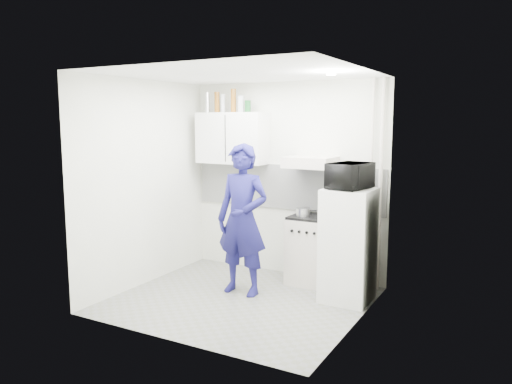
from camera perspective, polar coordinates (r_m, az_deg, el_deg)
The scene contains 23 objects.
floor at distance 5.99m, azimuth -1.87°, elevation -12.25°, with size 2.80×2.80×0.00m, color slate.
ceiling at distance 5.64m, azimuth -1.99°, elevation 13.36°, with size 2.80×2.80×0.00m, color white.
wall_back at distance 6.76m, azimuth 3.49°, elevation 1.45°, with size 2.80×2.80×0.00m, color silver.
wall_left at distance 6.49m, azimuth -12.61°, elevation 0.98°, with size 2.60×2.60×0.00m, color silver.
wall_right at distance 5.10m, azimuth 11.71°, elevation -0.90°, with size 2.60×2.60×0.00m, color silver.
person at distance 6.00m, azimuth -1.56°, elevation -3.17°, with size 0.66×0.44×1.82m, color #161450.
stove at distance 6.51m, azimuth 6.32°, elevation -6.68°, with size 0.53×0.53×0.85m, color beige.
fridge at distance 5.89m, azimuth 10.49°, elevation -6.02°, with size 0.55×0.55×1.32m, color silver.
stove_top at distance 6.41m, azimuth 6.39°, elevation -2.85°, with size 0.51×0.51×0.03m, color black.
saucepan at distance 6.38m, azimuth 5.44°, elevation -2.28°, with size 0.18×0.18×0.10m, color silver.
microwave at distance 5.75m, azimuth 10.70°, elevation 1.83°, with size 0.36×0.54×0.30m, color black.
bottle_a at distance 7.15m, azimuth -5.60°, elevation 10.14°, with size 0.07×0.07×0.28m, color silver.
bottle_b at distance 7.06m, azimuth -4.48°, elevation 10.19°, with size 0.07×0.07×0.28m, color brown.
bottle_c at distance 7.00m, azimuth -3.82°, elevation 10.07°, with size 0.06×0.06×0.25m, color #B2B7BC.
bottle_d at distance 6.91m, azimuth -2.60°, elevation 10.39°, with size 0.07×0.07×0.32m, color brown.
canister_a at distance 6.85m, azimuth -1.74°, elevation 10.01°, with size 0.09×0.09×0.22m, color #B2B7BC.
canister_b at distance 6.80m, azimuth -0.95°, elevation 9.76°, with size 0.08×0.08×0.16m, color #144C1E.
upper_cabinet at distance 6.93m, azimuth -2.74°, elevation 6.18°, with size 1.00×0.35×0.70m, color silver.
range_hood at distance 6.33m, azimuth 6.23°, elevation 3.41°, with size 0.60×0.50×0.14m, color beige.
backsplash at distance 6.76m, azimuth 3.43°, elevation 0.59°, with size 2.74×0.03×0.60m, color white.
pipe_a at distance 6.25m, azimuth 14.01°, elevation 0.66°, with size 0.05×0.05×2.60m, color beige.
pipe_b at distance 6.28m, azimuth 12.96°, elevation 0.73°, with size 0.04×0.04×2.60m, color beige.
ceiling_spot_fixture at distance 5.38m, azimuth 8.58°, elevation 13.21°, with size 0.10×0.10×0.02m, color white.
Camera 1 is at (2.87, -4.82, 2.09)m, focal length 35.00 mm.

